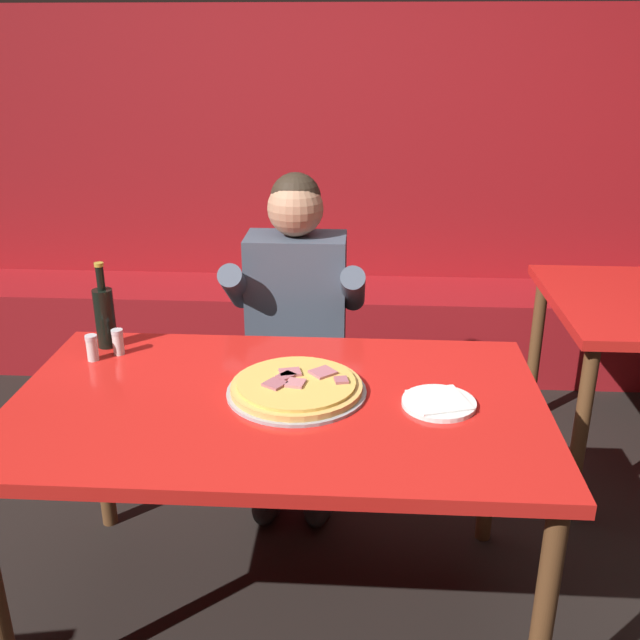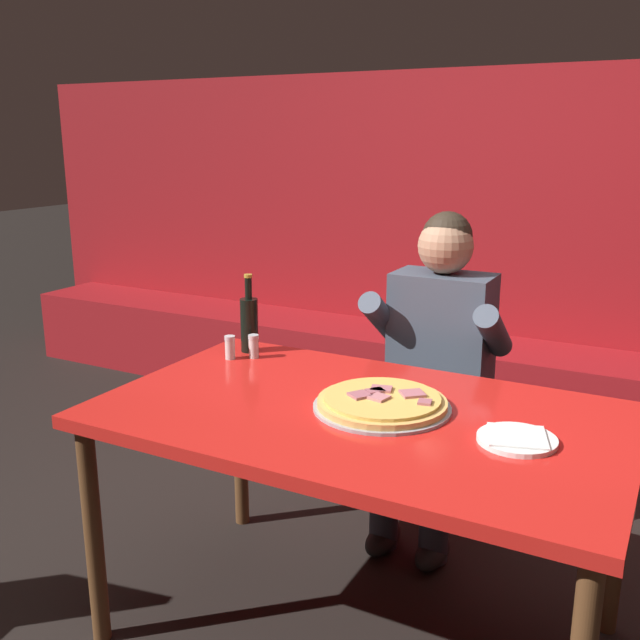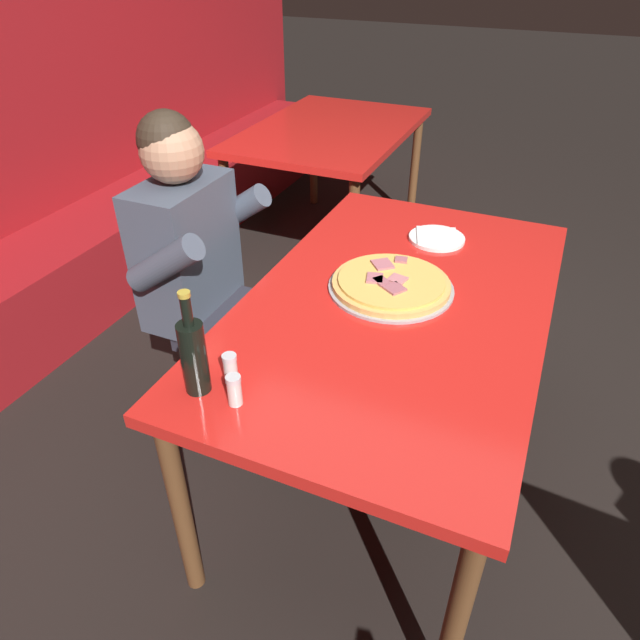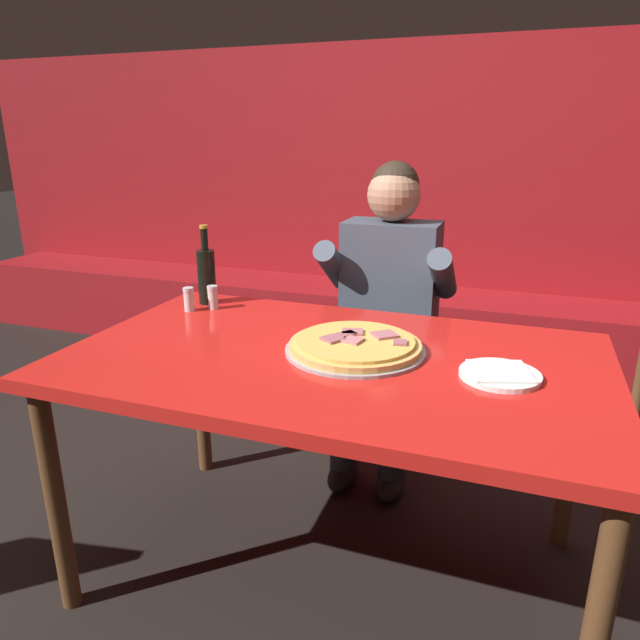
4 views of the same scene
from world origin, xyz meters
The scene contains 10 objects.
ground_plane centered at (0.00, 0.00, 0.00)m, with size 24.00×24.00×0.00m, color black.
booth_bench centered at (0.00, 1.86, 0.23)m, with size 6.46×0.48×0.46m, color maroon.
main_dining_table centered at (0.00, 0.00, 0.69)m, with size 1.54×0.92×0.77m.
pizza centered at (0.05, 0.04, 0.79)m, with size 0.41×0.41×0.05m.
plate_white_paper centered at (0.46, -0.01, 0.78)m, with size 0.21×0.21×0.02m.
beer_bottle centered at (-0.61, 0.34, 0.88)m, with size 0.07×0.07×0.29m.
shaker_black_pepper centered at (-0.62, 0.23, 0.81)m, with size 0.04×0.04×0.09m.
shaker_red_pepper_flakes centered at (-0.55, 0.28, 0.81)m, with size 0.04×0.04×0.09m.
diner_seated_blue_shirt centered at (-0.02, 0.70, 0.71)m, with size 0.53×0.53×1.27m.
background_dining_table centered at (1.66, 0.92, 0.68)m, with size 1.32×0.88×0.77m.
Camera 3 is at (-1.50, -0.38, 1.74)m, focal length 32.00 mm.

